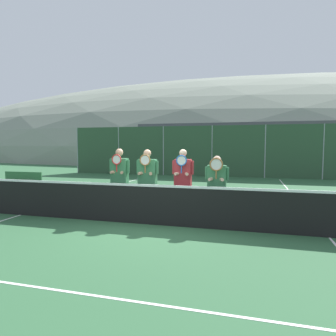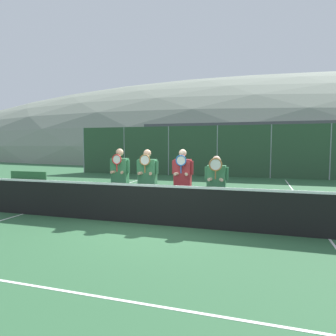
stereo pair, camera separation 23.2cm
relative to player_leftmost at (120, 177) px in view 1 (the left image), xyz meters
The scene contains 16 objects.
ground_plane 1.67m from the player_leftmost, 25.31° to the right, with size 120.00×120.00×0.00m, color #2D5B38.
hill_distant 53.71m from the player_leftmost, 88.78° to the left, with size 134.15×74.53×26.08m.
clubhouse_building 20.45m from the player_leftmost, 83.06° to the left, with size 17.30×5.50×3.78m.
fence_back 11.22m from the player_leftmost, 84.16° to the left, with size 18.83×0.06×3.14m.
tennis_net 1.39m from the player_leftmost, 25.31° to the right, with size 10.51×0.09×1.09m.
court_line_left_sideline 3.86m from the player_leftmost, 138.34° to the left, with size 0.05×16.00×0.01m, color white.
court_line_right_sideline 5.72m from the player_leftmost, 25.99° to the left, with size 0.05×16.00×0.01m, color white.
court_line_service_near 4.34m from the player_leftmost, 74.24° to the right, with size 7.81×0.05×0.01m, color white.
player_leftmost is the anchor object (origin of this frame).
player_center_left 0.78m from the player_leftmost, ahead, with size 0.61×0.34×1.84m.
player_center_right 1.73m from the player_leftmost, ahead, with size 0.57×0.34×1.85m.
player_rightmost 2.61m from the player_leftmost, ahead, with size 0.59×0.34×1.69m.
car_far_left 14.52m from the player_leftmost, 106.19° to the left, with size 4.29×1.96×1.77m.
car_left_of_center 13.65m from the player_leftmost, 85.90° to the left, with size 4.76×1.99×1.79m.
car_center 15.03m from the player_leftmost, 66.34° to the left, with size 4.35×2.00×1.86m.
bench_courtside 6.28m from the player_leftmost, 153.84° to the left, with size 1.78×0.36×0.85m.
Camera 1 is at (2.23, -6.87, 1.96)m, focal length 32.00 mm.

